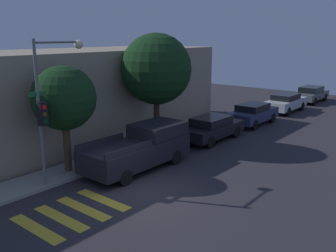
{
  "coord_description": "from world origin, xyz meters",
  "views": [
    {
      "loc": [
        -9.66,
        -9.2,
        5.95
      ],
      "look_at": [
        4.08,
        2.1,
        1.6
      ],
      "focal_mm": 40.0,
      "sensor_mm": 36.0,
      "label": 1
    }
  ],
  "objects_px": {
    "sedan_middle": "(253,113)",
    "sedan_far_end": "(286,102)",
    "pickup_truck": "(141,147)",
    "sedan_tail_of_row": "(311,94)",
    "tree_midblock": "(156,69)",
    "sedan_near_corner": "(212,128)",
    "tree_near_corner": "(64,99)",
    "traffic_light_pole": "(50,95)"
  },
  "relations": [
    {
      "from": "sedan_far_end",
      "to": "tree_midblock",
      "type": "relative_size",
      "value": 0.76
    },
    {
      "from": "pickup_truck",
      "to": "sedan_far_end",
      "type": "height_order",
      "value": "pickup_truck"
    },
    {
      "from": "sedan_tail_of_row",
      "to": "tree_near_corner",
      "type": "xyz_separation_m",
      "value": [
        -24.97,
        1.94,
        2.59
      ]
    },
    {
      "from": "sedan_near_corner",
      "to": "tree_midblock",
      "type": "xyz_separation_m",
      "value": [
        -2.62,
        1.94,
        3.41
      ]
    },
    {
      "from": "sedan_middle",
      "to": "tree_midblock",
      "type": "height_order",
      "value": "tree_midblock"
    },
    {
      "from": "sedan_middle",
      "to": "tree_near_corner",
      "type": "bearing_deg",
      "value": 171.9
    },
    {
      "from": "pickup_truck",
      "to": "sedan_near_corner",
      "type": "bearing_deg",
      "value": 0.0
    },
    {
      "from": "sedan_far_end",
      "to": "sedan_middle",
      "type": "bearing_deg",
      "value": 180.0
    },
    {
      "from": "sedan_near_corner",
      "to": "sedan_far_end",
      "type": "xyz_separation_m",
      "value": [
        10.67,
        0.0,
        0.02
      ]
    },
    {
      "from": "tree_midblock",
      "to": "sedan_near_corner",
      "type": "bearing_deg",
      "value": -36.47
    },
    {
      "from": "traffic_light_pole",
      "to": "sedan_near_corner",
      "type": "bearing_deg",
      "value": -7.55
    },
    {
      "from": "sedan_middle",
      "to": "tree_near_corner",
      "type": "xyz_separation_m",
      "value": [
        -13.6,
        1.94,
        2.58
      ]
    },
    {
      "from": "pickup_truck",
      "to": "tree_midblock",
      "type": "xyz_separation_m",
      "value": [
        3.3,
        1.94,
        3.21
      ]
    },
    {
      "from": "tree_near_corner",
      "to": "pickup_truck",
      "type": "bearing_deg",
      "value": -36.71
    },
    {
      "from": "pickup_truck",
      "to": "tree_near_corner",
      "type": "relative_size",
      "value": 1.12
    },
    {
      "from": "tree_midblock",
      "to": "traffic_light_pole",
      "type": "bearing_deg",
      "value": -174.56
    },
    {
      "from": "pickup_truck",
      "to": "tree_midblock",
      "type": "distance_m",
      "value": 5.0
    },
    {
      "from": "traffic_light_pole",
      "to": "pickup_truck",
      "type": "relative_size",
      "value": 1.09
    },
    {
      "from": "sedan_far_end",
      "to": "sedan_tail_of_row",
      "type": "bearing_deg",
      "value": -0.0
    },
    {
      "from": "sedan_tail_of_row",
      "to": "tree_midblock",
      "type": "bearing_deg",
      "value": 174.2
    },
    {
      "from": "sedan_near_corner",
      "to": "sedan_tail_of_row",
      "type": "xyz_separation_m",
      "value": [
        16.45,
        0.0,
        0.0
      ]
    },
    {
      "from": "sedan_near_corner",
      "to": "sedan_middle",
      "type": "bearing_deg",
      "value": 0.0
    },
    {
      "from": "sedan_tail_of_row",
      "to": "tree_near_corner",
      "type": "distance_m",
      "value": 25.18
    },
    {
      "from": "tree_midblock",
      "to": "pickup_truck",
      "type": "bearing_deg",
      "value": -149.62
    },
    {
      "from": "traffic_light_pole",
      "to": "tree_near_corner",
      "type": "xyz_separation_m",
      "value": [
        1.08,
        0.66,
        -0.34
      ]
    },
    {
      "from": "pickup_truck",
      "to": "sedan_tail_of_row",
      "type": "bearing_deg",
      "value": 0.0
    },
    {
      "from": "tree_near_corner",
      "to": "traffic_light_pole",
      "type": "bearing_deg",
      "value": -148.35
    },
    {
      "from": "sedan_near_corner",
      "to": "pickup_truck",
      "type": "bearing_deg",
      "value": -180.0
    },
    {
      "from": "tree_midblock",
      "to": "sedan_tail_of_row",
      "type": "bearing_deg",
      "value": -5.8
    },
    {
      "from": "sedan_middle",
      "to": "sedan_far_end",
      "type": "height_order",
      "value": "sedan_middle"
    },
    {
      "from": "sedan_far_end",
      "to": "tree_midblock",
      "type": "height_order",
      "value": "tree_midblock"
    },
    {
      "from": "pickup_truck",
      "to": "tree_near_corner",
      "type": "distance_m",
      "value": 4.02
    },
    {
      "from": "sedan_near_corner",
      "to": "sedan_middle",
      "type": "height_order",
      "value": "sedan_middle"
    },
    {
      "from": "tree_midblock",
      "to": "sedan_far_end",
      "type": "bearing_deg",
      "value": -8.29
    },
    {
      "from": "pickup_truck",
      "to": "sedan_tail_of_row",
      "type": "height_order",
      "value": "pickup_truck"
    },
    {
      "from": "pickup_truck",
      "to": "sedan_middle",
      "type": "bearing_deg",
      "value": 0.0
    },
    {
      "from": "sedan_far_end",
      "to": "tree_near_corner",
      "type": "bearing_deg",
      "value": 174.24
    },
    {
      "from": "sedan_near_corner",
      "to": "sedan_tail_of_row",
      "type": "bearing_deg",
      "value": 0.0
    },
    {
      "from": "sedan_middle",
      "to": "sedan_tail_of_row",
      "type": "height_order",
      "value": "sedan_middle"
    },
    {
      "from": "sedan_near_corner",
      "to": "sedan_middle",
      "type": "xyz_separation_m",
      "value": [
        5.08,
        0.0,
        0.02
      ]
    },
    {
      "from": "sedan_middle",
      "to": "tree_midblock",
      "type": "bearing_deg",
      "value": 165.88
    },
    {
      "from": "sedan_tail_of_row",
      "to": "tree_midblock",
      "type": "distance_m",
      "value": 19.47
    }
  ]
}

